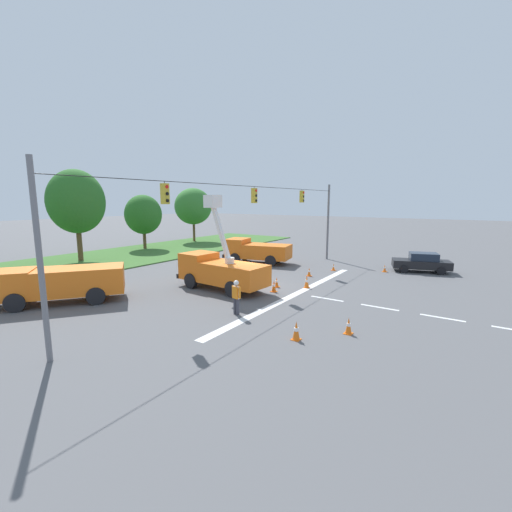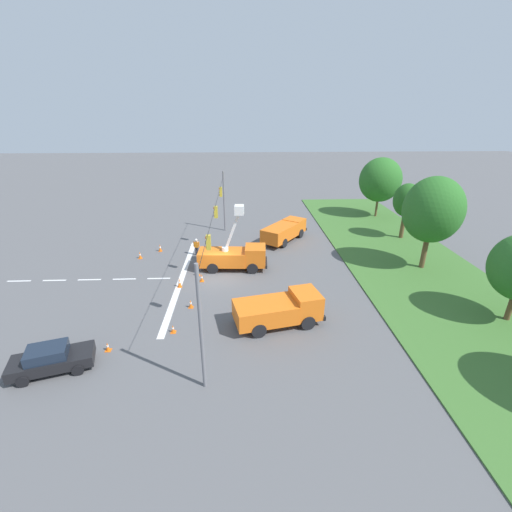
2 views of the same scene
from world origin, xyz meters
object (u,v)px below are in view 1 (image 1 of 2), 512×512
traffic_cone_foreground_right (274,286)px  traffic_cone_mid_left (385,268)px  traffic_cone_mid_right (307,282)px  tree_far_east (193,206)px  utility_truck_bucket_lift (220,269)px  road_worker (236,295)px  traffic_cone_foreground_left (349,326)px  utility_truck_support_far (61,282)px  sedan_black (422,262)px  traffic_cone_lane_edge_a (277,282)px  tree_east (143,215)px  traffic_cone_lane_edge_b (333,267)px  traffic_cone_far_left (296,331)px  utility_truck_support_near (256,250)px  traffic_cone_near_bucket (309,272)px  tree_centre (76,202)px

traffic_cone_foreground_right → traffic_cone_mid_left: size_ratio=1.24×
traffic_cone_mid_right → tree_far_east: bearing=59.0°
utility_truck_bucket_lift → road_worker: 5.20m
traffic_cone_foreground_left → traffic_cone_mid_right: 7.94m
tree_far_east → utility_truck_support_far: (-25.10, -13.90, -3.69)m
sedan_black → traffic_cone_lane_edge_a: size_ratio=6.76×
tree_east → traffic_cone_lane_edge_a: tree_east is taller
utility_truck_bucket_lift → traffic_cone_lane_edge_b: (9.84, -3.91, -1.06)m
traffic_cone_lane_edge_a → traffic_cone_far_left: traffic_cone_far_left is taller
utility_truck_support_far → traffic_cone_far_left: 13.65m
tree_far_east → traffic_cone_mid_left: size_ratio=12.24×
utility_truck_support_near → traffic_cone_lane_edge_a: (-6.62, -6.05, -0.84)m
road_worker → traffic_cone_near_bucket: size_ratio=2.62×
tree_far_east → traffic_cone_foreground_right: size_ratio=9.90×
tree_centre → tree_east: (8.78, 1.75, -1.52)m
utility_truck_bucket_lift → traffic_cone_far_left: bearing=-120.5°
utility_truck_support_far → traffic_cone_near_bucket: (14.02, -8.67, -0.87)m
tree_centre → sedan_black: 30.67m
utility_truck_support_near → traffic_cone_foreground_left: (-11.90, -12.71, -0.81)m
traffic_cone_lane_edge_b → utility_truck_bucket_lift: bearing=158.3°
tree_east → tree_far_east: bearing=1.0°
tree_centre → traffic_cone_near_bucket: tree_centre is taller
utility_truck_bucket_lift → traffic_cone_mid_left: (11.57, -7.58, -1.05)m
tree_far_east → traffic_cone_lane_edge_b: 25.08m
tree_centre → utility_truck_support_far: tree_centre is taller
utility_truck_support_far → traffic_cone_lane_edge_a: utility_truck_support_far is taller
utility_truck_support_far → tree_east: bearing=39.6°
road_worker → traffic_cone_mid_left: 15.48m
tree_centre → traffic_cone_mid_right: tree_centre is taller
traffic_cone_near_bucket → traffic_cone_lane_edge_a: size_ratio=0.99×
traffic_cone_near_bucket → traffic_cone_lane_edge_a: 4.29m
tree_far_east → traffic_cone_near_bucket: bearing=-116.2°
traffic_cone_mid_left → traffic_cone_far_left: (-16.20, -0.29, 0.11)m
utility_truck_bucket_lift → traffic_cone_foreground_left: 9.90m
utility_truck_support_far → tree_centre: bearing=56.8°
tree_east → traffic_cone_far_left: tree_east is taller
utility_truck_support_near → utility_truck_support_far: size_ratio=0.95×
road_worker → traffic_cone_lane_edge_b: bearing=-0.2°
road_worker → traffic_cone_foreground_left: size_ratio=2.42×
tree_centre → utility_truck_support_far: size_ratio=1.27×
road_worker → tree_centre: bearing=79.4°
sedan_black → traffic_cone_lane_edge_b: 7.00m
traffic_cone_foreground_right → utility_truck_support_far: bearing=134.5°
tree_centre → traffic_cone_mid_left: size_ratio=14.17×
tree_far_east → utility_truck_support_near: size_ratio=1.16×
tree_east → traffic_cone_lane_edge_b: (0.48, -23.17, -3.80)m
utility_truck_support_near → traffic_cone_lane_edge_b: utility_truck_support_near is taller
tree_centre → traffic_cone_lane_edge_b: (9.26, -21.42, -5.32)m
traffic_cone_mid_left → tree_centre: bearing=113.7°
traffic_cone_foreground_right → traffic_cone_lane_edge_a: (1.14, 0.46, -0.03)m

